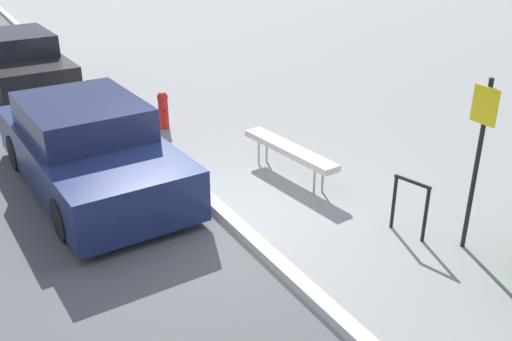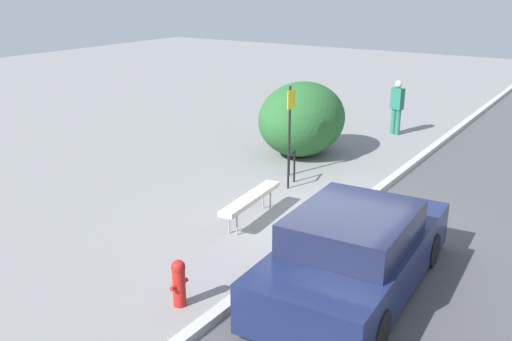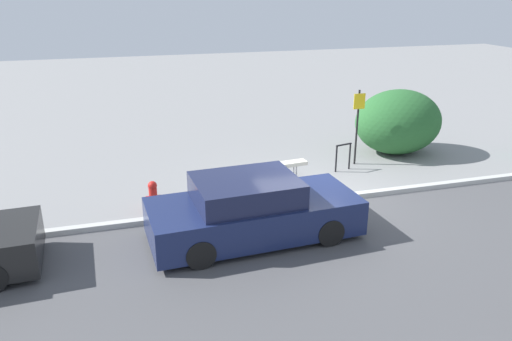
{
  "view_description": "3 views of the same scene",
  "coord_description": "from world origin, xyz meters",
  "views": [
    {
      "loc": [
        6.61,
        -3.25,
        4.09
      ],
      "look_at": [
        0.7,
        0.19,
        0.95
      ],
      "focal_mm": 40.0,
      "sensor_mm": 36.0,
      "label": 1
    },
    {
      "loc": [
        -9.63,
        -4.5,
        4.73
      ],
      "look_at": [
        -0.03,
        1.82,
        0.9
      ],
      "focal_mm": 40.0,
      "sensor_mm": 36.0,
      "label": 2
    },
    {
      "loc": [
        -4.6,
        -10.68,
        5.16
      ],
      "look_at": [
        -1.28,
        0.68,
        0.77
      ],
      "focal_mm": 35.0,
      "sensor_mm": 36.0,
      "label": 3
    }
  ],
  "objects": [
    {
      "name": "ground_plane",
      "position": [
        0.0,
        0.0,
        0.0
      ],
      "size": [
        60.0,
        60.0,
        0.0
      ],
      "primitive_type": "plane",
      "color": "gray"
    },
    {
      "name": "road_strip",
      "position": [
        0.0,
        -5.15,
        0.0
      ],
      "size": [
        60.0,
        10.0,
        0.01
      ],
      "color": "#4C4C4F",
      "rests_on": "ground_plane"
    },
    {
      "name": "sign_post",
      "position": [
        2.39,
        2.39,
        1.38
      ],
      "size": [
        0.36,
        0.08,
        2.3
      ],
      "color": "black",
      "rests_on": "ground_plane"
    },
    {
      "name": "bench",
      "position": [
        -0.58,
        1.58,
        0.5
      ],
      "size": [
        2.12,
        0.52,
        0.56
      ],
      "rotation": [
        0.0,
        0.0,
        0.1
      ],
      "color": "#99999E",
      "rests_on": "ground_plane"
    },
    {
      "name": "curb",
      "position": [
        0.0,
        0.0,
        0.07
      ],
      "size": [
        60.0,
        0.2,
        0.13
      ],
      "color": "#B7B7B2",
      "rests_on": "ground_plane"
    },
    {
      "name": "fire_hydrant",
      "position": [
        -3.88,
        0.68,
        0.41
      ],
      "size": [
        0.36,
        0.22,
        0.77
      ],
      "color": "red",
      "rests_on": "ground_plane"
    },
    {
      "name": "shrub_hedge",
      "position": [
        4.19,
        3.03,
        1.04
      ],
      "size": [
        2.85,
        2.3,
        2.08
      ],
      "color": "#28602D",
      "rests_on": "ground_plane"
    },
    {
      "name": "bike_rack",
      "position": [
        1.78,
        1.98,
        0.5
      ],
      "size": [
        0.55,
        0.17,
        0.83
      ],
      "rotation": [
        0.0,
        0.0,
        0.23
      ],
      "color": "black",
      "rests_on": "ground_plane"
    },
    {
      "name": "parked_car_near",
      "position": [
        -1.95,
        -1.34,
        0.64
      ],
      "size": [
        4.58,
        2.1,
        1.4
      ],
      "rotation": [
        0.0,
        0.0,
        0.05
      ],
      "color": "black",
      "rests_on": "ground_plane"
    }
  ]
}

